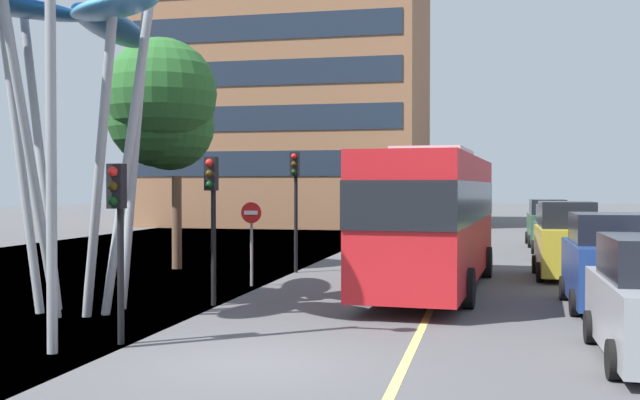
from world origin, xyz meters
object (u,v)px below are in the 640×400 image
Objects in this scene: traffic_light_island_mid at (295,186)px; street_lamp at (67,73)px; traffic_light_kerb_near at (118,213)px; no_entry_sign at (251,230)px; car_parked_mid at (611,264)px; car_parked_far at (566,243)px; red_bus at (434,213)px; traffic_light_kerb_far at (212,198)px; car_side_street at (558,233)px; car_far_side at (547,224)px; leaf_sculpture at (78,21)px.

traffic_light_island_mid is 12.91m from street_lamp.
traffic_light_kerb_near is 1.36× the size of no_entry_sign.
car_parked_far reaches higher than car_parked_mid.
red_bus reaches higher than traffic_light_kerb_near.
traffic_light_island_mid reaches higher than red_bus.
traffic_light_kerb_far reaches higher than car_parked_far.
traffic_light_island_mid reaches higher than car_side_street.
car_parked_mid is at bearing -85.82° from car_parked_far.
traffic_light_kerb_far reaches higher than car_far_side.
no_entry_sign is at bearing -176.39° from red_bus.
red_bus is 4.65× the size of no_entry_sign.
car_parked_mid is 9.67m from no_entry_sign.
car_side_street is at bearing -90.15° from car_far_side.
no_entry_sign is (0.34, 9.19, -3.16)m from street_lamp.
street_lamp reaches higher than red_bus.
car_side_street is (-0.06, 13.37, -0.06)m from car_parked_mid.
red_bus is at bearing -104.00° from car_far_side.
traffic_light_kerb_far is 0.89× the size of traffic_light_island_mid.
car_parked_mid is at bearing -29.60° from red_bus.
traffic_light_kerb_far is 22.96m from car_far_side.
car_far_side is (11.89, 22.31, -5.58)m from leaf_sculpture.
traffic_light_island_mid is at bearing -177.65° from car_parked_far.
leaf_sculpture reaches higher than traffic_light_kerb_near.
leaf_sculpture reaches higher than traffic_light_kerb_far.
traffic_light_kerb_far is at bearing -91.47° from traffic_light_island_mid.
street_lamp reaches higher than car_parked_far.
traffic_light_kerb_near is 4.63m from traffic_light_kerb_far.
street_lamp reaches higher than traffic_light_island_mid.
car_parked_mid is 6.02m from car_parked_far.
red_bus is 17.50m from car_far_side.
car_side_street is at bearing 64.65° from street_lamp.
car_parked_mid is (11.94, 2.93, -5.57)m from leaf_sculpture.
traffic_light_island_mid is at bearing -123.23° from car_far_side.
street_lamp is at bearing -110.15° from car_far_side.
no_entry_sign is (-9.42, 2.10, 0.56)m from car_parked_mid.
traffic_light_island_mid is at bearing 71.30° from leaf_sculpture.
street_lamp is (-0.48, -0.85, 2.39)m from traffic_light_kerb_near.
car_parked_far is at bearing -92.93° from car_side_street.
car_far_side is at bearing 66.39° from traffic_light_kerb_far.
car_parked_mid is at bearing -12.58° from no_entry_sign.
leaf_sculpture reaches higher than car_side_street.
street_lamp is at bearing -62.31° from leaf_sculpture.
street_lamp reaches higher than car_side_street.
red_bus is 6.41m from traffic_light_kerb_far.
car_parked_mid is 0.99× the size of car_side_street.
leaf_sculpture is 1.90× the size of car_far_side.
car_far_side is (9.18, 21.00, -1.53)m from traffic_light_kerb_far.
car_side_street is 0.54× the size of street_lamp.
traffic_light_kerb_far is at bearing -121.43° from car_side_street.
leaf_sculpture is at bearing -126.08° from car_side_street.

